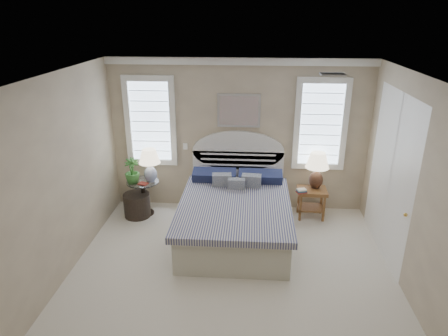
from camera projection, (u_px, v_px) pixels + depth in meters
floor at (229, 292)px, 5.18m from camera, size 4.50×5.00×0.01m
ceiling at (231, 82)px, 4.19m from camera, size 4.50×5.00×0.01m
wall_back at (239, 136)px, 7.01m from camera, size 4.50×0.02×2.70m
wall_left at (45, 192)px, 4.84m from camera, size 0.02×5.00×2.70m
wall_right at (427, 204)px, 4.53m from camera, size 0.02×5.00×2.70m
crown_molding at (239, 61)px, 6.50m from camera, size 4.50×0.08×0.12m
hvac_vent at (333, 74)px, 4.86m from camera, size 0.30×0.20×0.02m
switch_plate at (185, 146)px, 7.13m from camera, size 0.08×0.01×0.12m
window_left at (151, 121)px, 7.00m from camera, size 0.90×0.06×1.60m
window_right at (321, 124)px, 6.80m from camera, size 0.90×0.06×1.60m
painting at (239, 111)px, 6.80m from camera, size 0.74×0.04×0.58m
closet_door at (390, 176)px, 5.70m from camera, size 0.02×1.80×2.40m
bed at (235, 213)px, 6.39m from camera, size 1.72×2.28×1.47m
side_table_left at (144, 194)px, 7.05m from camera, size 0.56×0.56×0.63m
nightstand_right at (312, 197)px, 6.94m from camera, size 0.50×0.40×0.53m
floor_pot at (137, 205)px, 7.04m from camera, size 0.57×0.57×0.42m
lamp_left at (150, 162)px, 6.84m from camera, size 0.42×0.42×0.60m
lamp_right at (317, 166)px, 6.82m from camera, size 0.44×0.44×0.65m
potted_plant at (132, 171)px, 6.82m from camera, size 0.32×0.32×0.45m
books_left at (143, 184)px, 6.85m from camera, size 0.18×0.15×0.02m
books_right at (302, 191)px, 6.75m from camera, size 0.19×0.16×0.07m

